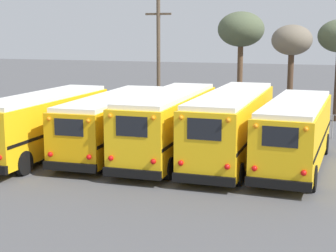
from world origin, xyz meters
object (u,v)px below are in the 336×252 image
school_bus_1 (115,121)px  bare_tree_0 (292,42)px  school_bus_0 (44,122)px  school_bus_3 (232,124)px  bare_tree_2 (241,31)px  utility_pole (158,59)px  school_bus_4 (295,131)px  school_bus_2 (169,123)px

school_bus_1 → bare_tree_0: (7.63, 11.55, 3.84)m
school_bus_0 → school_bus_3: size_ratio=0.89×
school_bus_3 → bare_tree_2: 15.46m
bare_tree_0 → utility_pole: bearing=-164.6°
school_bus_4 → bare_tree_2: 16.72m
school_bus_2 → utility_pole: 10.58m
school_bus_0 → school_bus_2: school_bus_2 is taller
school_bus_0 → school_bus_3: 9.29m
school_bus_4 → utility_pole: 13.99m
school_bus_4 → bare_tree_2: bearing=109.9°
bare_tree_0 → school_bus_2: bearing=-111.3°
school_bus_2 → school_bus_4: bearing=0.2°
school_bus_4 → utility_pole: utility_pole is taller
school_bus_1 → bare_tree_0: bearing=56.6°
school_bus_3 → utility_pole: 11.59m
school_bus_2 → bare_tree_2: 15.81m
school_bus_1 → school_bus_2: (3.02, -0.28, 0.15)m
school_bus_1 → school_bus_0: bearing=-149.4°
school_bus_3 → school_bus_1: bearing=-177.4°
school_bus_2 → bare_tree_0: bearing=68.7°
school_bus_4 → utility_pole: (-9.97, 9.45, 2.65)m
school_bus_3 → school_bus_0: bearing=-167.2°
bare_tree_2 → school_bus_3: bearing=-80.4°
school_bus_1 → school_bus_4: size_ratio=1.10×
school_bus_0 → school_bus_1: (3.02, 1.78, -0.09)m
school_bus_3 → bare_tree_2: bare_tree_2 is taller
school_bus_4 → school_bus_3: bearing=169.9°
school_bus_2 → bare_tree_2: (0.56, 15.15, 4.48)m
school_bus_2 → bare_tree_0: (4.61, 11.83, 3.70)m
school_bus_1 → bare_tree_2: bearing=76.5°
school_bus_1 → school_bus_3: (6.04, 0.28, 0.17)m
school_bus_1 → bare_tree_2: (3.58, 14.87, 4.63)m
school_bus_0 → school_bus_1: 3.51m
bare_tree_0 → bare_tree_2: bare_tree_2 is taller
school_bus_4 → bare_tree_2: size_ratio=1.25×
school_bus_4 → bare_tree_0: (-1.43, 11.81, 3.76)m
school_bus_2 → bare_tree_2: bearing=87.9°
school_bus_0 → bare_tree_2: bearing=68.4°
school_bus_1 → school_bus_4: bearing=-1.7°
school_bus_2 → bare_tree_0: size_ratio=1.52×
utility_pole → bare_tree_2: size_ratio=1.09×
school_bus_3 → utility_pole: size_ratio=1.31×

